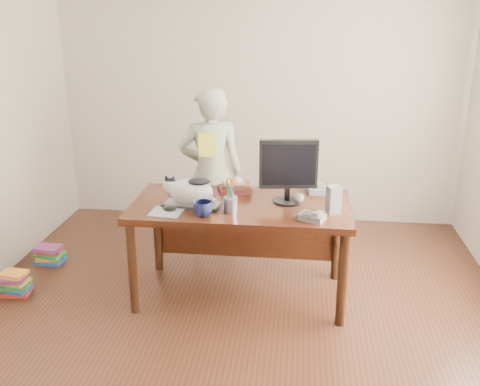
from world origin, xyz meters
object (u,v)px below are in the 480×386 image
Objects in this scene: person at (211,173)px; phone at (313,216)px; keyboard at (192,205)px; book_pile_a at (14,284)px; coffee_mug at (203,209)px; monitor at (288,168)px; speaker at (334,200)px; book_pile_b at (50,255)px; cat at (189,190)px; book_stack at (235,187)px; pen_cup at (231,203)px; calculator at (317,189)px; desk at (242,218)px; mouse at (170,208)px; baseball at (299,198)px.

phone is at bearing 117.87° from person.
book_pile_a is at bearing -169.31° from keyboard.
person is at bearing 96.27° from coffee_mug.
coffee_mug is at bearing -157.53° from monitor.
speaker is 2.55m from book_pile_b.
cat is at bearing -175.56° from monitor.
speaker is at bearing 10.70° from coffee_mug.
book_stack is at bearing -2.96° from book_pile_b.
phone is at bearing -1.54° from book_pile_a.
cat is 0.32m from pen_cup.
cat is at bearing 160.37° from speaker.
monitor reaches higher than calculator.
person is (0.01, 0.80, -0.01)m from keyboard.
book_pile_b is at bearing 171.03° from desk.
person is at bearing 94.96° from cat.
cat is 0.47m from book_stack.
book_pile_a is (-1.39, -0.10, -0.78)m from cat.
book_pile_b is (-1.24, 0.56, -0.70)m from mouse.
cat is at bearing 48.98° from mouse.
monitor is 6.47× the size of baseball.
mouse is 0.78× the size of coffee_mug.
cat is at bearing -171.64° from keyboard.
book_pile_a is at bearing -170.97° from desk.
desk is at bearing 78.44° from pen_cup.
desk reaches higher than book_pile_b.
keyboard reaches higher than book_pile_b.
cat is 0.73m from monitor.
pen_cup is 0.93m from person.
speaker is 2.63× the size of baseball.
calculator is at bearing 143.18° from person.
baseball is at bearing 7.01° from book_pile_a.
coffee_mug is at bearing -151.71° from calculator.
mouse is 0.37× the size of book_stack.
baseball is 2.30m from book_pile_a.
coffee_mug is at bearing -152.31° from baseball.
mouse is (-0.43, -0.04, -0.05)m from pen_cup.
calculator is (0.04, 0.59, 0.00)m from phone.
book_stack is (-0.02, 0.44, -0.03)m from pen_cup.
monitor is (0.69, 0.15, 0.26)m from keyboard.
phone reaches higher than book_pile_a.
desk is at bearing -8.97° from book_pile_b.
pen_cup is at bearing -8.36° from cat.
calculator reaches higher than book_pile_b.
coffee_mug is 0.70× the size of speaker.
cat is at bearing 4.28° from book_pile_a.
baseball is 2.28m from book_pile_b.
pen_cup is 1.20× the size of calculator.
keyboard is at bearing 8.36° from cat.
monitor is 0.32× the size of person.
calculator is (1.04, 0.54, 0.00)m from mouse.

